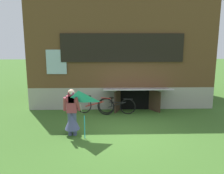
% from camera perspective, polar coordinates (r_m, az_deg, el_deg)
% --- Properties ---
extents(ground_plane, '(60.00, 60.00, 0.00)m').
position_cam_1_polar(ground_plane, '(8.78, 3.63, -10.86)').
color(ground_plane, '#386023').
extents(log_house, '(8.69, 5.94, 5.09)m').
position_cam_1_polar(log_house, '(13.54, 1.67, 8.15)').
color(log_house, '#9E998E').
rests_on(log_house, ground_plane).
extents(person, '(0.61, 0.52, 1.63)m').
position_cam_1_polar(person, '(8.53, -9.33, -6.75)').
color(person, '#474C75').
rests_on(person, ground_plane).
extents(kite, '(0.94, 0.94, 1.60)m').
position_cam_1_polar(kite, '(7.82, -7.74, -3.70)').
color(kite, '#2DB2CC').
rests_on(kite, ground_plane).
extents(bicycle_black, '(1.64, 0.27, 0.75)m').
position_cam_1_polar(bicycle_black, '(10.83, 1.16, -4.42)').
color(bicycle_black, black).
rests_on(bicycle_black, ground_plane).
extents(bicycle_red, '(1.74, 0.56, 0.82)m').
position_cam_1_polar(bicycle_red, '(10.83, -4.13, -4.28)').
color(bicycle_red, black).
rests_on(bicycle_red, ground_plane).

